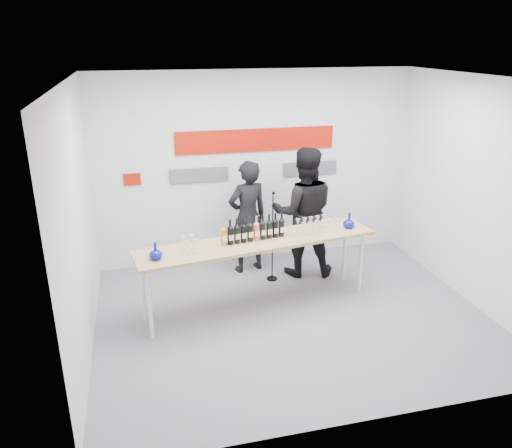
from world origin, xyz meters
name	(u,v)px	position (x,y,z in m)	size (l,w,h in m)	color
ground	(292,316)	(0.00, 0.00, 0.00)	(5.00, 5.00, 0.00)	slate
back_wall	(256,168)	(0.00, 2.00, 1.50)	(5.00, 0.04, 3.00)	silver
signage	(253,149)	(-0.06, 1.97, 1.81)	(3.38, 0.02, 0.79)	#AE1507
tasting_table	(258,246)	(-0.37, 0.37, 0.88)	(3.25, 1.14, 0.96)	tan
wine_bottles	(253,229)	(-0.43, 0.39, 1.12)	(0.89, 0.21, 0.33)	#BF7F19
decanter_left	(155,251)	(-1.69, 0.10, 1.06)	(0.16, 0.16, 0.21)	#08159D
decanter_right	(349,220)	(0.97, 0.53, 1.06)	(0.16, 0.16, 0.21)	#08159D
glasses_left	(190,245)	(-1.27, 0.23, 1.05)	(0.19, 0.24, 0.18)	silver
glasses_right	(316,225)	(0.47, 0.50, 1.05)	(0.58, 0.29, 0.18)	silver
presenter_left	(248,217)	(-0.25, 1.50, 0.88)	(0.64, 0.42, 1.75)	black
presenter_right	(303,212)	(0.54, 1.21, 0.98)	(0.96, 0.75, 1.97)	black
mic_stand	(272,254)	(0.03, 1.08, 0.42)	(0.16, 0.16, 1.39)	black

